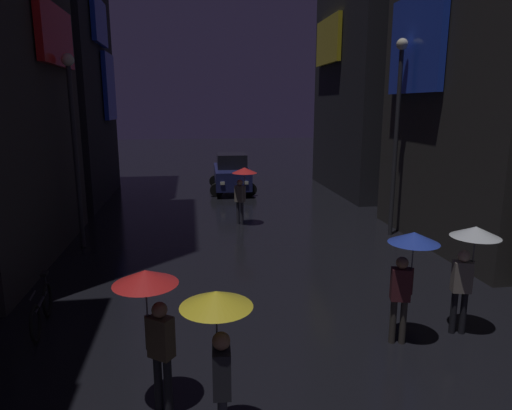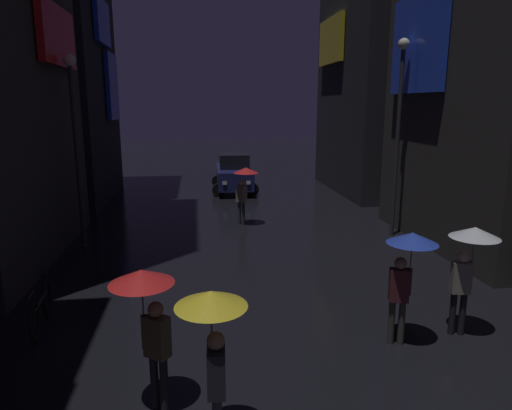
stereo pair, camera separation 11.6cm
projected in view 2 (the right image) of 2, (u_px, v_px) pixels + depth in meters
The scene contains 9 objects.
pedestrian_far_right_clear at pixel (470, 251), 8.43m from camera, with size 0.90×0.90×2.12m.
pedestrian_midstreet_left_yellow at pixel (213, 328), 5.52m from camera, with size 0.90×0.90×2.12m.
pedestrian_midstreet_centre_red at pixel (147, 301), 6.27m from camera, with size 0.90×0.90×2.12m.
pedestrian_near_crossing_blue at pixel (408, 257), 8.08m from camera, with size 0.90×0.90×2.12m.
pedestrian_foreground_left_red at pixel (244, 180), 16.43m from camera, with size 0.90×0.90×2.12m.
bicycle_parked_at_storefront at pixel (41, 308), 8.99m from camera, with size 0.24×1.82×0.96m.
car_distant at pixel (234, 173), 23.09m from camera, with size 2.34×4.19×1.92m.
streetlamp_left_far at pixel (75, 130), 13.44m from camera, with size 0.36×0.36×5.75m.
streetlamp_right_far at pixel (399, 118), 14.58m from camera, with size 0.36×0.36×6.33m.
Camera 2 is at (-1.49, -0.40, 4.31)m, focal length 32.00 mm.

